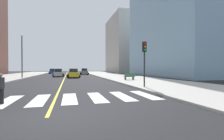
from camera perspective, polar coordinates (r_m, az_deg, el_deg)
The scene contains 13 objects.
ground_plane at distance 7.19m, azimuth -22.16°, elevation -15.43°, with size 220.00×220.00×0.00m, color black.
sidewalk_kerb_east at distance 29.21m, azimuth 7.87°, elevation -3.08°, with size 10.00×120.00×0.15m, color #B2ADA3.
crosswalk_paint at distance 11.07m, azimuth -19.54°, elevation -9.68°, with size 13.50×4.00×0.01m.
lane_divider_paint at distance 46.91m, azimuth -16.06°, elevation -1.77°, with size 0.16×80.00×0.01m, color yellow.
parking_garage_concrete at distance 78.44m, azimuth 6.15°, elevation 8.69°, with size 18.00×24.00×25.83m, color #B2ADA3.
car_yellow_nearest at distance 34.07m, azimuth -13.55°, elevation -1.20°, with size 2.75×4.29×1.89m.
car_silver_second at distance 39.26m, azimuth -18.47°, elevation -1.00°, with size 2.64×4.17×1.85m.
car_gray_third at distance 49.63m, azimuth -9.80°, elevation -0.59°, with size 2.76×4.33×1.91m.
car_blue_fourth at distance 61.70m, azimuth -20.42°, elevation -0.43°, with size 2.53×4.01×1.77m.
traffic_light_near_corner at distance 16.16m, azimuth 11.44°, elevation 5.24°, with size 0.36×0.41×4.43m.
park_bench at distance 25.72m, azimuth 6.20°, elevation -2.22°, with size 1.83×0.66×1.12m.
pedestrian_crossing at distance 10.85m, azimuth -34.88°, elevation -5.00°, with size 0.42×0.42×1.70m.
street_lamp at distance 35.81m, azimuth -29.32°, elevation 5.44°, with size 0.44×0.44×8.35m.
Camera 1 is at (0.87, -6.86, 1.99)m, focal length 25.77 mm.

